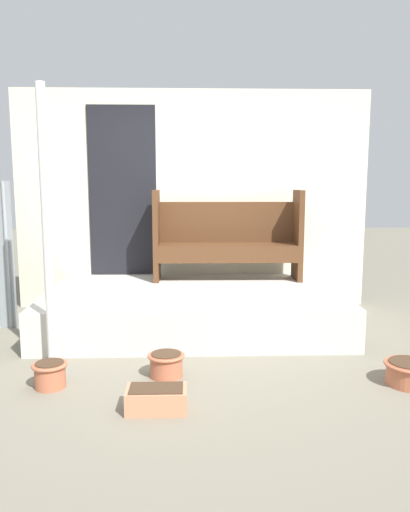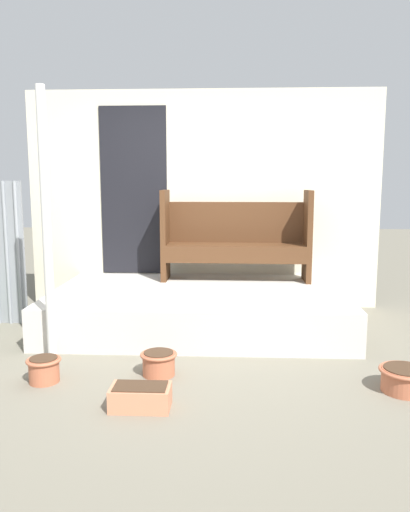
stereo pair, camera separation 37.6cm
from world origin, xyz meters
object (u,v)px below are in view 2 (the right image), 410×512
flower_pot_right (405,378)px  planter_box_rect (141,397)px  flower_pot_middle (159,362)px  flower_pot_left (44,368)px  support_post (47,227)px  bench (236,236)px

flower_pot_right → planter_box_rect: size_ratio=0.93×
flower_pot_middle → planter_box_rect: (-0.04, -0.59, -0.03)m
flower_pot_left → flower_pot_middle: bearing=11.9°
support_post → flower_pot_right: bearing=-10.9°
flower_pot_left → planter_box_rect: 0.92m
support_post → planter_box_rect: support_post is taller
support_post → planter_box_rect: 1.69m
flower_pot_right → flower_pot_left: bearing=179.1°
flower_pot_right → planter_box_rect: (-1.89, -0.36, -0.02)m
bench → flower_pot_middle: bearing=-107.4°
flower_pot_right → planter_box_rect: flower_pot_right is taller
bench → planter_box_rect: 2.73m
planter_box_rect → bench: bearing=75.1°
flower_pot_middle → flower_pot_right: 1.86m
flower_pot_left → flower_pot_middle: (0.86, 0.18, -0.00)m
bench → flower_pot_right: 2.60m
flower_pot_middle → flower_pot_right: flower_pot_middle is taller
flower_pot_right → planter_box_rect: bearing=-169.1°
support_post → flower_pot_left: support_post is taller
flower_pot_right → bench: bearing=119.6°
flower_pot_left → flower_pot_middle: flower_pot_left is taller
bench → flower_pot_left: 2.70m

